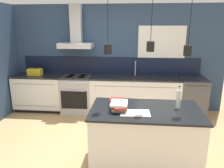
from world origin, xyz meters
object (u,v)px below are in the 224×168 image
(dishwasher, at_px, (192,97))
(yellow_toolbox, at_px, (35,72))
(oven_range, at_px, (77,94))
(book_stack, at_px, (119,106))
(bottle_on_island, at_px, (179,99))
(red_supply_box, at_px, (117,102))

(dishwasher, relative_size, yellow_toolbox, 2.68)
(dishwasher, bearing_deg, oven_range, -179.91)
(book_stack, bearing_deg, yellow_toolbox, 136.74)
(bottle_on_island, xyz_separation_m, book_stack, (-0.88, -0.17, -0.08))
(bottle_on_island, bearing_deg, oven_range, 137.08)
(dishwasher, bearing_deg, bottle_on_island, -110.94)
(oven_range, relative_size, bottle_on_island, 2.65)
(book_stack, relative_size, yellow_toolbox, 1.02)
(oven_range, relative_size, dishwasher, 1.00)
(bottle_on_island, distance_m, red_supply_box, 0.94)
(oven_range, height_order, bottle_on_island, bottle_on_island)
(yellow_toolbox, bearing_deg, red_supply_box, -41.14)
(oven_range, xyz_separation_m, bottle_on_island, (2.06, -1.92, 0.60))
(oven_range, bearing_deg, bottle_on_island, -42.92)
(dishwasher, distance_m, yellow_toolbox, 3.88)
(bottle_on_island, relative_size, yellow_toolbox, 1.01)
(bottle_on_island, height_order, red_supply_box, bottle_on_island)
(red_supply_box, height_order, yellow_toolbox, yellow_toolbox)
(book_stack, bearing_deg, red_supply_box, 104.21)
(oven_range, height_order, red_supply_box, red_supply_box)
(bottle_on_island, height_order, book_stack, bottle_on_island)
(dishwasher, height_order, yellow_toolbox, yellow_toolbox)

